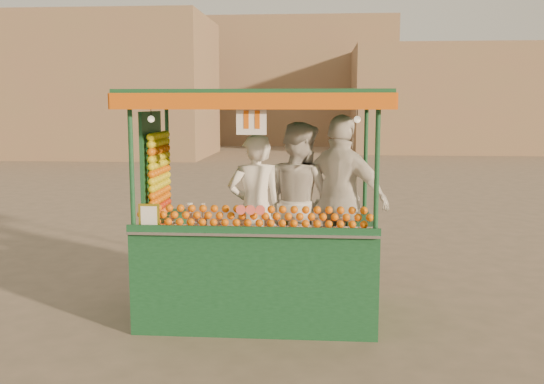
# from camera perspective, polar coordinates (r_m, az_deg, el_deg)

# --- Properties ---
(ground) EXTENTS (90.00, 90.00, 0.00)m
(ground) POSITION_cam_1_polar(r_m,az_deg,el_deg) (6.97, -2.80, -10.71)
(ground) COLOR brown
(ground) RESTS_ON ground
(building_left) EXTENTS (10.00, 6.00, 6.00)m
(building_left) POSITION_cam_1_polar(r_m,az_deg,el_deg) (28.31, -16.14, 9.38)
(building_left) COLOR #83614B
(building_left) RESTS_ON ground
(building_right) EXTENTS (9.00, 6.00, 5.00)m
(building_right) POSITION_cam_1_polar(r_m,az_deg,el_deg) (31.15, 16.00, 8.33)
(building_right) COLOR #83614B
(building_right) RESTS_ON ground
(building_center) EXTENTS (14.00, 7.00, 7.00)m
(building_center) POSITION_cam_1_polar(r_m,az_deg,el_deg) (36.67, -0.02, 10.14)
(building_center) COLOR #83614B
(building_center) RESTS_ON ground
(juice_cart) EXTENTS (2.64, 1.71, 2.40)m
(juice_cart) POSITION_cam_1_polar(r_m,az_deg,el_deg) (6.44, -1.86, -5.03)
(juice_cart) COLOR #103D1E
(juice_cart) RESTS_ON ground
(vendor_left) EXTENTS (0.69, 0.54, 1.67)m
(vendor_left) POSITION_cam_1_polar(r_m,az_deg,el_deg) (6.68, -1.57, -1.66)
(vendor_left) COLOR white
(vendor_left) RESTS_ON ground
(vendor_middle) EXTENTS (1.10, 1.07, 1.79)m
(vendor_middle) POSITION_cam_1_polar(r_m,az_deg,el_deg) (6.85, 2.49, -0.90)
(vendor_middle) COLOR beige
(vendor_middle) RESTS_ON ground
(vendor_right) EXTENTS (1.18, 0.95, 1.87)m
(vendor_right) POSITION_cam_1_polar(r_m,az_deg,el_deg) (6.65, 6.53, -0.86)
(vendor_right) COLOR silver
(vendor_right) RESTS_ON ground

